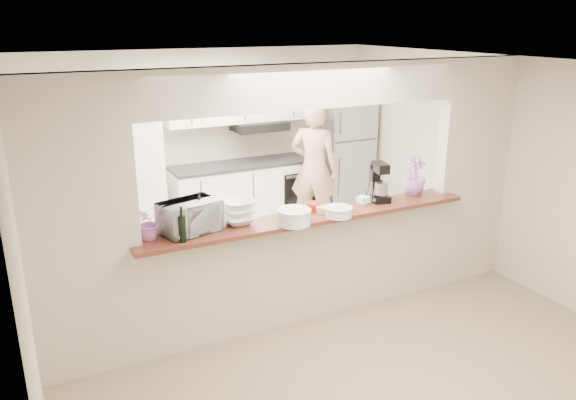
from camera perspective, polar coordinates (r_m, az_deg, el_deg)
floor at (r=5.83m, az=1.95°, el=-11.59°), size 6.00×6.00×0.00m
tile_overlay at (r=7.08m, az=-4.08°, el=-6.01°), size 5.00×2.90×0.01m
partition at (r=5.26m, az=2.12°, el=2.62°), size 5.00×0.15×2.50m
bar_counter at (r=5.56m, az=2.03°, el=-6.44°), size 3.40×0.38×1.09m
kitchen_cabinets at (r=7.75m, az=-8.87°, el=3.53°), size 3.15×0.62×2.25m
refrigerator at (r=8.64m, az=5.59°, el=4.29°), size 0.75×0.70×1.70m
flower_left at (r=4.87m, az=-13.99°, el=-2.16°), size 0.34×0.32×0.30m
wine_bottle_a at (r=5.00m, az=-8.93°, el=-1.50°), size 0.07×0.07×0.34m
wine_bottle_b at (r=4.75m, az=-10.69°, el=-2.83°), size 0.06×0.06×0.31m
toaster_oven at (r=4.96m, az=-9.95°, el=-1.69°), size 0.57×0.45×0.28m
serving_bowls at (r=5.10m, az=-5.11°, el=-1.23°), size 0.32×0.32×0.22m
plate_stack_a at (r=5.08m, az=0.63°, el=-1.72°), size 0.31×0.31×0.14m
plate_stack_b at (r=5.31m, az=5.15°, el=-1.19°), size 0.26×0.26×0.09m
red_bowl at (r=5.48m, az=2.68°, el=-0.65°), size 0.15×0.15×0.07m
tan_bowl at (r=5.41m, az=3.58°, el=-0.97°), size 0.13×0.13×0.06m
utensil_caddy at (r=5.74m, az=8.01°, el=0.62°), size 0.25×0.17×0.21m
stand_mixer at (r=5.81m, az=9.20°, el=1.69°), size 0.23×0.30×0.40m
flower_right at (r=6.06m, az=12.73°, el=2.46°), size 0.27×0.27×0.42m
person at (r=7.69m, az=2.65°, el=3.17°), size 0.78×0.78×1.84m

